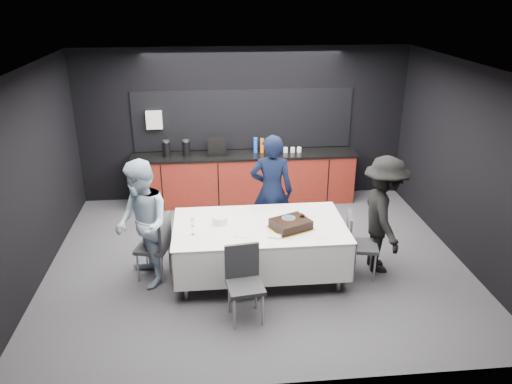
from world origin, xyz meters
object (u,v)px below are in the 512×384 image
champagne_flute (192,223)px  person_center (272,191)px  party_table (260,234)px  plate_stack (220,220)px  person_right (383,215)px  chair_near (244,277)px  cake_assembly (291,224)px  person_left (142,224)px  chair_right (357,240)px  chair_left (158,242)px

champagne_flute → person_center: person_center is taller
party_table → plate_stack: size_ratio=11.19×
champagne_flute → person_right: (2.61, 0.22, -0.10)m
champagne_flute → party_table: bearing=12.8°
party_table → plate_stack: 0.57m
chair_near → cake_assembly: bearing=47.7°
party_table → person_left: 1.57m
cake_assembly → person_left: size_ratio=0.36×
party_table → cake_assembly: bearing=-21.3°
person_center → person_right: person_center is taller
cake_assembly → champagne_flute: champagne_flute is taller
plate_stack → person_right: 2.25m
champagne_flute → chair_right: (2.22, 0.08, -0.40)m
cake_assembly → chair_left: bearing=172.4°
chair_left → person_right: person_right is taller
chair_left → person_center: bearing=26.0°
chair_right → person_left: (-2.88, 0.09, 0.33)m
party_table → person_left: person_left is taller
cake_assembly → plate_stack: (-0.93, 0.25, -0.01)m
cake_assembly → chair_right: size_ratio=0.68×
chair_right → person_right: (0.39, 0.14, 0.30)m
chair_right → person_left: size_ratio=0.53×
chair_near → person_left: bearing=145.4°
person_center → party_table: bearing=81.9°
chair_near → person_left: (-1.27, 0.88, 0.33)m
chair_right → person_right: bearing=19.4°
chair_right → person_right: 0.51m
chair_left → chair_right: 2.71m
party_table → cake_assembly: size_ratio=3.67×
cake_assembly → person_right: (1.32, 0.17, -0.01)m
plate_stack → person_left: (-1.02, -0.12, 0.04)m
plate_stack → champagne_flute: (-0.36, -0.29, 0.11)m
cake_assembly → person_center: size_ratio=0.36×
cake_assembly → person_left: 1.96m
plate_stack → cake_assembly: bearing=-14.8°
cake_assembly → chair_near: size_ratio=0.68×
chair_near → person_center: size_ratio=0.52×
plate_stack → chair_right: 1.89m
chair_right → chair_left: bearing=175.7°
party_table → person_center: 0.96m
person_left → cake_assembly: bearing=65.7°
cake_assembly → person_center: 1.05m
champagne_flute → person_right: bearing=4.8°
person_center → plate_stack: bearing=53.7°
chair_left → chair_near: same height
cake_assembly → chair_right: cake_assembly is taller
cake_assembly → chair_near: (-0.68, -0.75, -0.31)m
chair_left → person_left: person_left is taller
person_right → chair_left: bearing=91.6°
person_center → person_right: (1.44, -0.87, -0.05)m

